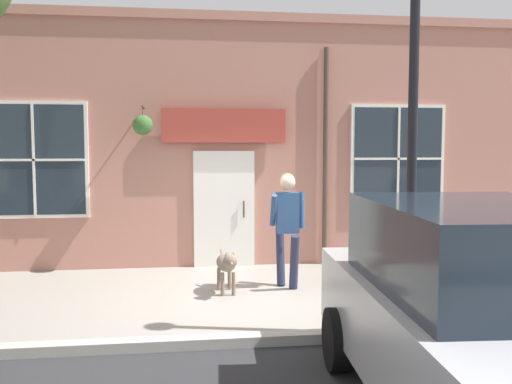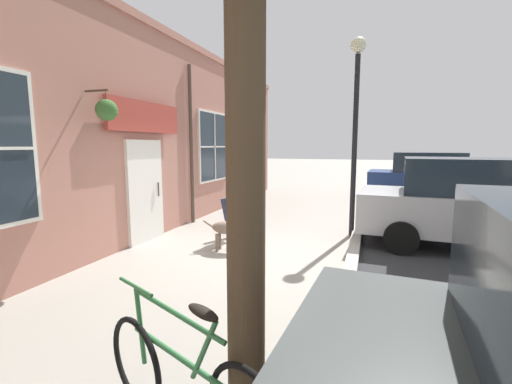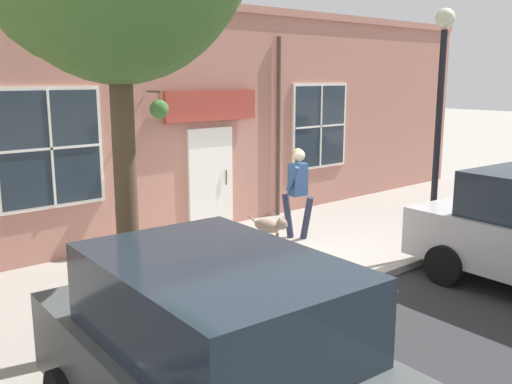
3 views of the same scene
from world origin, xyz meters
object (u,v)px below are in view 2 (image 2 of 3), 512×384
object	(u,v)px
pedestrian_walking	(237,188)
dog_on_leash	(230,228)
parked_car_mid_block	(475,204)
street_lamp	(356,106)
parked_car_far_end	(432,177)
leaning_bicycle	(184,381)

from	to	relation	value
pedestrian_walking	dog_on_leash	xyz separation A→B (m)	(0.25, -0.96, -0.63)
parked_car_mid_block	dog_on_leash	bearing A→B (deg)	-159.69
pedestrian_walking	parked_car_mid_block	xyz separation A→B (m)	(4.61, 0.65, -0.20)
dog_on_leash	street_lamp	size ratio (longest dim) A/B	0.24
parked_car_far_end	parked_car_mid_block	bearing A→B (deg)	-91.10
pedestrian_walking	leaning_bicycle	distance (m)	5.15
dog_on_leash	street_lamp	world-z (taller)	street_lamp
dog_on_leash	street_lamp	distance (m)	3.71
leaning_bicycle	parked_car_far_end	world-z (taller)	parked_car_far_end
leaning_bicycle	street_lamp	size ratio (longest dim) A/B	0.40
dog_on_leash	parked_car_mid_block	bearing A→B (deg)	20.31
parked_car_mid_block	street_lamp	xyz separation A→B (m)	(-2.26, 0.33, 1.93)
leaning_bicycle	parked_car_far_end	distance (m)	11.82
parked_car_far_end	street_lamp	distance (m)	6.32
parked_car_mid_block	parked_car_far_end	size ratio (longest dim) A/B	1.00
leaning_bicycle	parked_car_mid_block	size ratio (longest dim) A/B	0.38
pedestrian_walking	parked_car_mid_block	world-z (taller)	pedestrian_walking
leaning_bicycle	parked_car_mid_block	xyz separation A→B (m)	(3.05, 5.51, 0.50)
pedestrian_walking	parked_car_far_end	xyz separation A→B (m)	(4.73, 6.52, -0.20)
parked_car_far_end	leaning_bicycle	bearing A→B (deg)	-105.56
pedestrian_walking	parked_car_mid_block	distance (m)	4.66
parked_car_mid_block	parked_car_far_end	bearing A→B (deg)	88.90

